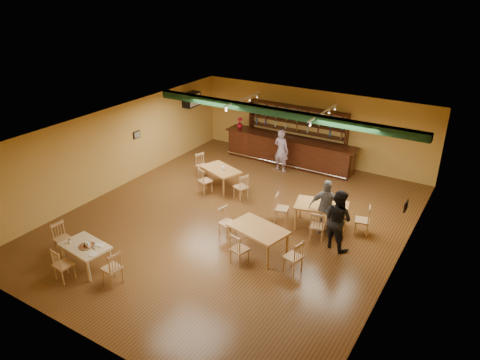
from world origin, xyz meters
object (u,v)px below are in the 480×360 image
Objects in this scene: dining_table_a at (221,178)px; near_table at (87,256)px; dining_table_b at (321,216)px; patron_bar at (281,150)px; bar_counter at (289,151)px; patron_right_a at (338,219)px; dining_table_d at (258,240)px.

near_table is (-0.28, -6.01, -0.02)m from dining_table_a.
dining_table_b is at bearing 9.70° from dining_table_a.
dining_table_b is 4.50m from patron_bar.
near_table is at bearing -98.59° from bar_counter.
patron_right_a is at bearing 46.54° from near_table.
patron_bar is 5.60m from patron_right_a.
near_table is 8.66m from patron_bar.
patron_right_a reaches higher than dining_table_a.
dining_table_b is (4.23, -0.77, 0.03)m from dining_table_a.
bar_counter is at bearing 88.03° from near_table.
patron_right_a is at bearing 2.68° from dining_table_a.
dining_table_d is at bearing -71.37° from bar_counter.
bar_counter is 3.53m from dining_table_a.
patron_right_a reaches higher than dining_table_b.
near_table is (-1.41, -9.34, -0.22)m from bar_counter.
dining_table_b is 6.92m from near_table.
dining_table_d is (-0.96, -2.23, 0.01)m from dining_table_b.
patron_bar reaches higher than dining_table_d.
dining_table_a is 0.92× the size of dining_table_d.
bar_counter reaches higher than dining_table_d.
dining_table_a is at bearing 71.24° from patron_bar.
bar_counter reaches higher than dining_table_b.
patron_bar is (0.05, -0.83, 0.30)m from bar_counter.
dining_table_b is 0.98× the size of dining_table_d.
dining_table_b is at bearing -26.07° from patron_right_a.
dining_table_b is 0.87× the size of patron_right_a.
dining_table_d reaches higher than dining_table_a.
dining_table_b is at bearing -52.91° from bar_counter.
dining_table_d reaches higher than near_table.
near_table is (-4.51, -5.24, -0.05)m from dining_table_b.
dining_table_d is at bearing 46.92° from near_table.
dining_table_d is at bearing -127.33° from dining_table_b.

